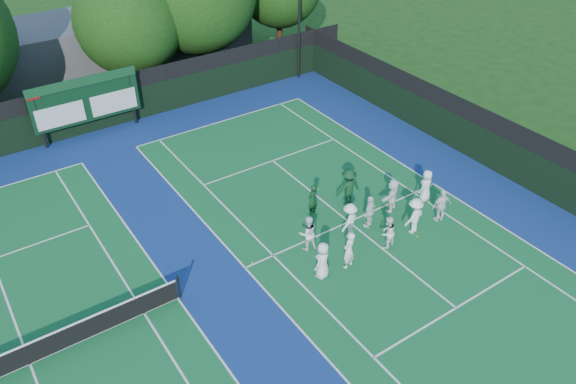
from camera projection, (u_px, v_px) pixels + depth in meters
ground at (363, 234)px, 24.89m from camera, size 120.00×120.00×0.00m
court_apron at (234, 273)px, 22.80m from camera, size 34.00×32.00×0.01m
near_court at (349, 222)px, 25.56m from camera, size 11.05×23.85×0.01m
left_court at (30, 364)px, 19.12m from camera, size 11.05×23.85×0.01m
back_fence at (104, 106)px, 32.21m from camera, size 34.00×0.08×3.00m
divider_fence_right at (486, 141)px, 28.93m from camera, size 0.08×32.00×3.00m
scoreboard at (85, 100)px, 30.98m from camera, size 6.00×0.21×3.55m
clubhouse at (119, 41)px, 39.11m from camera, size 18.00×6.00×4.00m
tennis_net at (26, 354)px, 18.84m from camera, size 11.30×0.10×1.10m
tree_c at (131, 23)px, 34.45m from camera, size 6.60×6.60×8.03m
tennis_ball_1 at (395, 191)px, 27.51m from camera, size 0.07×0.07×0.07m
tennis_ball_2 at (436, 198)px, 27.06m from camera, size 0.07×0.07×0.07m
tennis_ball_3 at (252, 263)px, 23.27m from camera, size 0.07×0.07×0.07m
tennis_ball_4 at (318, 189)px, 27.66m from camera, size 0.07×0.07×0.07m
tennis_ball_5 at (417, 237)px, 24.66m from camera, size 0.07×0.07×0.07m
player_front_0 at (323, 260)px, 22.19m from camera, size 0.96×0.79×1.68m
player_front_1 at (349, 250)px, 22.64m from camera, size 0.73×0.59×1.75m
player_front_2 at (388, 232)px, 23.73m from camera, size 0.86×0.74×1.55m
player_front_3 at (414, 216)px, 24.51m from camera, size 1.21×0.82×1.74m
player_front_4 at (442, 205)px, 25.21m from camera, size 1.04×0.60×1.66m
player_back_0 at (308, 233)px, 23.61m from camera, size 0.94×0.82×1.65m
player_back_1 at (350, 220)px, 24.30m from camera, size 1.24×0.99×1.67m
player_back_2 at (370, 211)px, 24.87m from camera, size 1.03×0.74×1.63m
player_back_3 at (392, 195)px, 25.89m from camera, size 1.59×1.06×1.64m
player_back_4 at (426, 186)px, 26.52m from camera, size 0.89×0.66×1.64m
coach_left at (312, 200)px, 25.61m from camera, size 0.67×0.54×1.60m
coach_right at (348, 187)px, 26.17m from camera, size 1.31×0.85×1.91m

